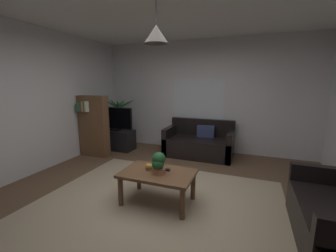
{
  "coord_description": "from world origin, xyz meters",
  "views": [
    {
      "loc": [
        1.14,
        -2.64,
        1.67
      ],
      "look_at": [
        0.0,
        0.3,
        1.05
      ],
      "focal_mm": 23.29,
      "sensor_mm": 36.0,
      "label": 1
    }
  ],
  "objects_px": {
    "book_on_table_1": "(151,167)",
    "tv": "(115,119)",
    "remote_on_table_0": "(165,170)",
    "potted_palm_corner": "(119,122)",
    "coffee_table": "(158,177)",
    "bookshelf_corner": "(93,126)",
    "pendant_lamp": "(156,34)",
    "tv_stand": "(117,140)",
    "book_on_table_0": "(151,168)",
    "couch_under_window": "(199,144)",
    "book_on_table_2": "(151,165)",
    "potted_plant_on_table": "(159,163)"
  },
  "relations": [
    {
      "from": "remote_on_table_0",
      "to": "potted_plant_on_table",
      "type": "height_order",
      "value": "potted_plant_on_table"
    },
    {
      "from": "couch_under_window",
      "to": "tv_stand",
      "type": "xyz_separation_m",
      "value": [
        -2.09,
        -0.28,
        -0.03
      ]
    },
    {
      "from": "book_on_table_2",
      "to": "tv_stand",
      "type": "distance_m",
      "value": 2.7
    },
    {
      "from": "book_on_table_1",
      "to": "tv_stand",
      "type": "relative_size",
      "value": 0.16
    },
    {
      "from": "potted_palm_corner",
      "to": "book_on_table_2",
      "type": "bearing_deg",
      "value": -48.32
    },
    {
      "from": "book_on_table_1",
      "to": "potted_plant_on_table",
      "type": "bearing_deg",
      "value": -25.14
    },
    {
      "from": "bookshelf_corner",
      "to": "tv_stand",
      "type": "bearing_deg",
      "value": 73.33
    },
    {
      "from": "book_on_table_1",
      "to": "tv_stand",
      "type": "xyz_separation_m",
      "value": [
        -1.9,
        1.93,
        -0.24
      ]
    },
    {
      "from": "coffee_table",
      "to": "book_on_table_0",
      "type": "relative_size",
      "value": 8.6
    },
    {
      "from": "potted_plant_on_table",
      "to": "bookshelf_corner",
      "type": "distance_m",
      "value": 2.63
    },
    {
      "from": "couch_under_window",
      "to": "remote_on_table_0",
      "type": "relative_size",
      "value": 9.63
    },
    {
      "from": "book_on_table_1",
      "to": "bookshelf_corner",
      "type": "height_order",
      "value": "bookshelf_corner"
    },
    {
      "from": "book_on_table_0",
      "to": "potted_palm_corner",
      "type": "height_order",
      "value": "potted_palm_corner"
    },
    {
      "from": "couch_under_window",
      "to": "pendant_lamp",
      "type": "relative_size",
      "value": 2.81
    },
    {
      "from": "book_on_table_2",
      "to": "potted_plant_on_table",
      "type": "relative_size",
      "value": 0.44
    },
    {
      "from": "coffee_table",
      "to": "potted_palm_corner",
      "type": "xyz_separation_m",
      "value": [
        -2.2,
        2.38,
        0.26
      ]
    },
    {
      "from": "book_on_table_0",
      "to": "potted_plant_on_table",
      "type": "relative_size",
      "value": 0.4
    },
    {
      "from": "book_on_table_1",
      "to": "remote_on_table_0",
      "type": "height_order",
      "value": "book_on_table_1"
    },
    {
      "from": "remote_on_table_0",
      "to": "coffee_table",
      "type": "bearing_deg",
      "value": 139.53
    },
    {
      "from": "book_on_table_0",
      "to": "potted_palm_corner",
      "type": "distance_m",
      "value": 3.12
    },
    {
      "from": "remote_on_table_0",
      "to": "potted_palm_corner",
      "type": "distance_m",
      "value": 3.22
    },
    {
      "from": "book_on_table_1",
      "to": "tv",
      "type": "xyz_separation_m",
      "value": [
        -1.9,
        1.9,
        0.31
      ]
    },
    {
      "from": "couch_under_window",
      "to": "bookshelf_corner",
      "type": "xyz_separation_m",
      "value": [
        -2.27,
        -0.9,
        0.44
      ]
    },
    {
      "from": "remote_on_table_0",
      "to": "tv",
      "type": "xyz_separation_m",
      "value": [
        -2.09,
        1.85,
        0.34
      ]
    },
    {
      "from": "tv",
      "to": "coffee_table",
      "type": "bearing_deg",
      "value": -43.95
    },
    {
      "from": "remote_on_table_0",
      "to": "potted_palm_corner",
      "type": "height_order",
      "value": "potted_palm_corner"
    },
    {
      "from": "potted_plant_on_table",
      "to": "tv",
      "type": "distance_m",
      "value": 2.85
    },
    {
      "from": "book_on_table_0",
      "to": "tv",
      "type": "distance_m",
      "value": 2.69
    },
    {
      "from": "remote_on_table_0",
      "to": "pendant_lamp",
      "type": "height_order",
      "value": "pendant_lamp"
    },
    {
      "from": "couch_under_window",
      "to": "book_on_table_0",
      "type": "relative_size",
      "value": 13.11
    },
    {
      "from": "bookshelf_corner",
      "to": "book_on_table_0",
      "type": "bearing_deg",
      "value": -31.93
    },
    {
      "from": "couch_under_window",
      "to": "tv",
      "type": "distance_m",
      "value": 2.17
    },
    {
      "from": "book_on_table_0",
      "to": "potted_palm_corner",
      "type": "bearing_deg",
      "value": 131.72
    },
    {
      "from": "coffee_table",
      "to": "remote_on_table_0",
      "type": "relative_size",
      "value": 6.32
    },
    {
      "from": "book_on_table_1",
      "to": "remote_on_table_0",
      "type": "xyz_separation_m",
      "value": [
        0.19,
        0.05,
        -0.03
      ]
    },
    {
      "from": "coffee_table",
      "to": "bookshelf_corner",
      "type": "xyz_separation_m",
      "value": [
        -2.2,
        1.35,
        0.34
      ]
    },
    {
      "from": "bookshelf_corner",
      "to": "book_on_table_2",
      "type": "bearing_deg",
      "value": -32.0
    },
    {
      "from": "remote_on_table_0",
      "to": "couch_under_window",
      "type": "bearing_deg",
      "value": -5.67
    },
    {
      "from": "bookshelf_corner",
      "to": "pendant_lamp",
      "type": "height_order",
      "value": "pendant_lamp"
    },
    {
      "from": "couch_under_window",
      "to": "tv",
      "type": "height_order",
      "value": "tv"
    },
    {
      "from": "potted_plant_on_table",
      "to": "potted_palm_corner",
      "type": "xyz_separation_m",
      "value": [
        -2.23,
        2.41,
        0.04
      ]
    },
    {
      "from": "coffee_table",
      "to": "bookshelf_corner",
      "type": "height_order",
      "value": "bookshelf_corner"
    },
    {
      "from": "book_on_table_0",
      "to": "bookshelf_corner",
      "type": "xyz_separation_m",
      "value": [
        -2.07,
        1.29,
        0.25
      ]
    },
    {
      "from": "book_on_table_1",
      "to": "book_on_table_0",
      "type": "bearing_deg",
      "value": 120.07
    },
    {
      "from": "tv_stand",
      "to": "potted_palm_corner",
      "type": "relative_size",
      "value": 0.69
    },
    {
      "from": "couch_under_window",
      "to": "tv_stand",
      "type": "distance_m",
      "value": 2.11
    },
    {
      "from": "tv",
      "to": "remote_on_table_0",
      "type": "bearing_deg",
      "value": -41.58
    },
    {
      "from": "book_on_table_0",
      "to": "tv_stand",
      "type": "bearing_deg",
      "value": 134.64
    },
    {
      "from": "couch_under_window",
      "to": "pendant_lamp",
      "type": "height_order",
      "value": "pendant_lamp"
    },
    {
      "from": "coffee_table",
      "to": "pendant_lamp",
      "type": "height_order",
      "value": "pendant_lamp"
    }
  ]
}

